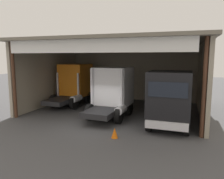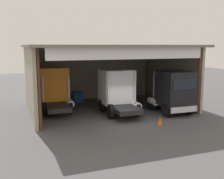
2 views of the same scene
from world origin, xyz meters
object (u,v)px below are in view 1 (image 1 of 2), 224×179
at_px(truck_white_right_bay, 112,91).
at_px(oil_drum, 110,96).
at_px(truck_black_center_left_bay, 169,99).
at_px(truck_orange_left_bay, 74,84).
at_px(traffic_cone, 115,133).
at_px(tool_cart, 111,96).

relative_size(truck_white_right_bay, oil_drum, 5.30).
xyz_separation_m(truck_black_center_left_bay, oil_drum, (-6.25, 7.24, -1.39)).
distance_m(truck_orange_left_bay, traffic_cone, 9.53).
xyz_separation_m(truck_orange_left_bay, traffic_cone, (6.19, -7.06, -1.64)).
distance_m(truck_orange_left_bay, truck_white_right_bay, 5.43).
relative_size(truck_black_center_left_bay, oil_drum, 5.34).
xyz_separation_m(truck_white_right_bay, oil_drum, (-2.09, 5.46, -1.43)).
distance_m(oil_drum, traffic_cone, 10.37).
relative_size(tool_cart, traffic_cone, 1.79).
height_order(truck_orange_left_bay, truck_white_right_bay, truck_orange_left_bay).
distance_m(truck_black_center_left_bay, oil_drum, 9.66).
bearing_deg(oil_drum, truck_black_center_left_bay, -49.17).
height_order(truck_black_center_left_bay, traffic_cone, truck_black_center_left_bay).
bearing_deg(truck_black_center_left_bay, traffic_cone, 44.04).
relative_size(oil_drum, tool_cart, 0.94).
bearing_deg(tool_cart, truck_white_right_bay, -69.85).
bearing_deg(oil_drum, tool_cart, -19.32).
height_order(truck_black_center_left_bay, oil_drum, truck_black_center_left_bay).
bearing_deg(traffic_cone, truck_orange_left_bay, 131.28).
distance_m(truck_white_right_bay, truck_black_center_left_bay, 4.52).
bearing_deg(truck_black_center_left_bay, tool_cart, -48.82).
distance_m(truck_white_right_bay, oil_drum, 6.02).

